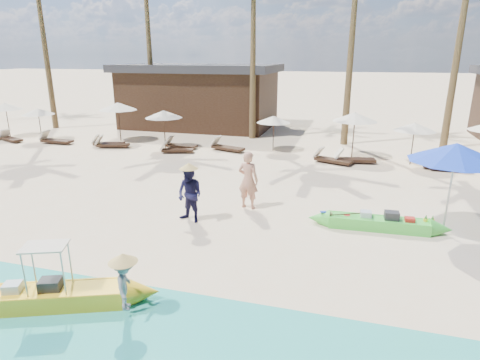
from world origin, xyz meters
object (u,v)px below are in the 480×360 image
(green_canoe, at_px, (378,223))
(yellow_canoe, at_px, (42,297))
(blue_umbrella, at_px, (456,152))
(tourist, at_px, (248,180))

(green_canoe, height_order, yellow_canoe, yellow_canoe)
(green_canoe, bearing_deg, blue_umbrella, 3.44)
(yellow_canoe, relative_size, tourist, 2.57)
(yellow_canoe, height_order, blue_umbrella, blue_umbrella)
(tourist, distance_m, blue_umbrella, 6.11)
(green_canoe, height_order, blue_umbrella, blue_umbrella)
(green_canoe, relative_size, blue_umbrella, 1.71)
(yellow_canoe, distance_m, blue_umbrella, 10.70)
(green_canoe, bearing_deg, yellow_canoe, -141.42)
(yellow_canoe, xyz_separation_m, tourist, (2.62, 6.52, 0.75))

